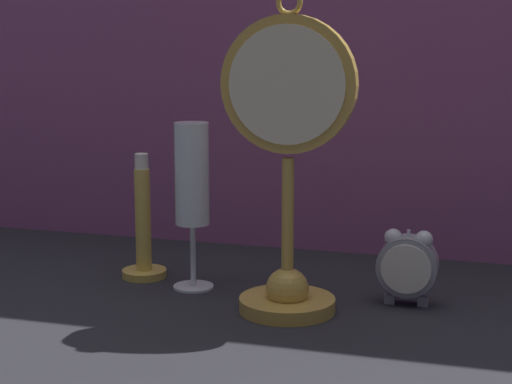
{
  "coord_description": "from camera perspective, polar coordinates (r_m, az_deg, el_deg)",
  "views": [
    {
      "loc": [
        0.28,
        -0.87,
        0.32
      ],
      "look_at": [
        0.0,
        0.08,
        0.13
      ],
      "focal_mm": 60.0,
      "sensor_mm": 36.0,
      "label": 1
    }
  ],
  "objects": [
    {
      "name": "alarm_clock_twin_bell",
      "position": [
        1.02,
        10.07,
        -4.72
      ],
      "size": [
        0.07,
        0.03,
        0.09
      ],
      "color": "gray",
      "rests_on": "ground_plane"
    },
    {
      "name": "champagne_flute",
      "position": [
        1.05,
        -4.28,
        0.46
      ],
      "size": [
        0.05,
        0.05,
        0.21
      ],
      "color": "silver",
      "rests_on": "ground_plane"
    },
    {
      "name": "ground_plane",
      "position": [
        0.97,
        -1.35,
        -8.41
      ],
      "size": [
        4.0,
        4.0,
        0.0
      ],
      "primitive_type": "plane",
      "color": "#232328"
    },
    {
      "name": "pocket_watch_on_stand",
      "position": [
        0.95,
        2.14,
        1.25
      ],
      "size": [
        0.15,
        0.11,
        0.36
      ],
      "color": "gold",
      "rests_on": "ground_plane"
    },
    {
      "name": "brass_candlestick",
      "position": [
        1.12,
        -7.52,
        -2.88
      ],
      "size": [
        0.06,
        0.06,
        0.16
      ],
      "color": "gold",
      "rests_on": "ground_plane"
    }
  ]
}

